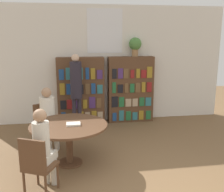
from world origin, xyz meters
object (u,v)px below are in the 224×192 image
at_px(flower_vase, 135,45).
at_px(bookshelf_left, 81,91).
at_px(bookshelf_right, 130,89).
at_px(chair_near_camera, 37,164).
at_px(reading_table, 69,130).
at_px(librarian_standing, 76,85).
at_px(seated_reader_right, 43,145).
at_px(chair_left_side, 45,123).
at_px(seated_reader_left, 48,114).

bearing_deg(flower_vase, bookshelf_left, -179.79).
xyz_separation_m(bookshelf_right, chair_near_camera, (-2.05, -3.16, -0.36)).
distance_m(reading_table, librarian_standing, 1.82).
bearing_deg(seated_reader_right, flower_vase, 80.97).
xyz_separation_m(chair_left_side, librarian_standing, (0.67, 0.86, 0.62)).
distance_m(bookshelf_right, flower_vase, 1.16).
xyz_separation_m(chair_near_camera, seated_reader_right, (0.08, 0.17, 0.20)).
height_order(bookshelf_right, librarian_standing, librarian_standing).
xyz_separation_m(reading_table, chair_left_side, (-0.48, 0.89, -0.14)).
height_order(bookshelf_left, bookshelf_right, same).
xyz_separation_m(bookshelf_right, flower_vase, (0.11, 0.00, 1.15)).
xyz_separation_m(bookshelf_right, reading_table, (-1.61, -2.25, -0.23)).
distance_m(flower_vase, chair_left_side, 3.00).
xyz_separation_m(bookshelf_left, bookshelf_right, (1.30, 0.00, 0.00)).
xyz_separation_m(bookshelf_right, seated_reader_right, (-1.97, -2.99, -0.16)).
bearing_deg(seated_reader_right, bookshelf_left, 103.10).
xyz_separation_m(bookshelf_right, librarian_standing, (-1.43, -0.50, 0.25)).
bearing_deg(bookshelf_right, chair_left_side, -146.89).
relative_size(chair_near_camera, librarian_standing, 0.48).
bearing_deg(chair_left_side, seated_reader_right, 65.93).
distance_m(reading_table, chair_near_camera, 1.02).
xyz_separation_m(bookshelf_left, chair_near_camera, (-0.75, -3.16, -0.36)).
height_order(bookshelf_left, seated_reader_left, bookshelf_left).
bearing_deg(reading_table, seated_reader_left, 118.35).
height_order(flower_vase, librarian_standing, flower_vase).
bearing_deg(bookshelf_left, chair_near_camera, -103.29).
bearing_deg(librarian_standing, reading_table, -96.08).
relative_size(chair_near_camera, seated_reader_left, 0.71).
relative_size(flower_vase, chair_left_side, 0.55).
bearing_deg(librarian_standing, bookshelf_right, 19.36).
relative_size(chair_left_side, seated_reader_left, 0.71).
xyz_separation_m(seated_reader_left, librarian_standing, (0.58, 1.02, 0.39)).
bearing_deg(seated_reader_left, reading_table, 90.00).
relative_size(flower_vase, librarian_standing, 0.26).
xyz_separation_m(bookshelf_left, reading_table, (-0.31, -2.25, -0.23)).
bearing_deg(chair_near_camera, bookshelf_left, 102.36).
distance_m(flower_vase, reading_table, 3.15).
height_order(bookshelf_left, reading_table, bookshelf_left).
relative_size(reading_table, librarian_standing, 0.73).
distance_m(chair_near_camera, seated_reader_right, 0.28).
height_order(flower_vase, chair_near_camera, flower_vase).
bearing_deg(bookshelf_left, seated_reader_right, -102.56).
relative_size(bookshelf_left, seated_reader_right, 1.38).
bearing_deg(reading_table, chair_near_camera, -115.65).
relative_size(bookshelf_left, flower_vase, 3.56).
relative_size(bookshelf_right, seated_reader_left, 1.37).
distance_m(flower_vase, seated_reader_left, 2.91).
height_order(bookshelf_right, seated_reader_right, bookshelf_right).
xyz_separation_m(seated_reader_left, seated_reader_right, (0.04, -1.48, -0.02)).
distance_m(chair_near_camera, chair_left_side, 1.80).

